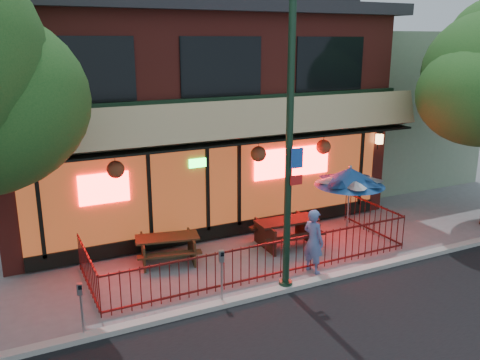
% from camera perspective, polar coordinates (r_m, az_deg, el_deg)
% --- Properties ---
extents(ground, '(80.00, 80.00, 0.00)m').
position_cam_1_polar(ground, '(12.68, 4.17, -11.31)').
color(ground, gray).
rests_on(ground, ground).
extents(curb, '(80.00, 0.25, 0.12)m').
position_cam_1_polar(curb, '(12.28, 5.37, -11.99)').
color(curb, '#999993').
rests_on(curb, ground).
extents(restaurant_building, '(12.96, 9.49, 8.05)m').
position_cam_1_polar(restaurant_building, '(17.88, -7.29, 10.27)').
color(restaurant_building, maroon).
rests_on(restaurant_building, ground).
extents(neighbor_building, '(6.00, 7.00, 6.00)m').
position_cam_1_polar(neighbor_building, '(23.02, 14.18, 8.25)').
color(neighbor_building, gray).
rests_on(neighbor_building, ground).
extents(patio_fence, '(8.44, 2.62, 1.00)m').
position_cam_1_polar(patio_fence, '(12.81, 3.08, -7.89)').
color(patio_fence, '#4B1010').
rests_on(patio_fence, ground).
extents(street_light, '(0.43, 0.32, 7.00)m').
position_cam_1_polar(street_light, '(11.28, 5.52, 2.29)').
color(street_light, black).
rests_on(street_light, ground).
extents(picnic_table_left, '(1.88, 1.58, 0.71)m').
position_cam_1_polar(picnic_table_left, '(13.68, -8.15, -7.23)').
color(picnic_table_left, '#3D2B16').
rests_on(picnic_table_left, ground).
extents(picnic_table_right, '(1.82, 1.42, 0.76)m').
position_cam_1_polar(picnic_table_right, '(14.65, 5.25, -5.42)').
color(picnic_table_right, black).
rests_on(picnic_table_right, ground).
extents(patio_umbrella, '(1.99, 1.99, 2.28)m').
position_cam_1_polar(patio_umbrella, '(14.78, 12.24, 0.36)').
color(patio_umbrella, gray).
rests_on(patio_umbrella, ground).
extents(pedestrian, '(0.54, 0.69, 1.66)m').
position_cam_1_polar(pedestrian, '(12.96, 8.24, -6.79)').
color(pedestrian, '#5168A3').
rests_on(pedestrian, ground).
extents(parking_meter_near, '(0.13, 0.12, 1.30)m').
position_cam_1_polar(parking_meter_near, '(11.29, -2.08, -9.85)').
color(parking_meter_near, gray).
rests_on(parking_meter_near, ground).
extents(parking_meter_far, '(0.12, 0.11, 1.18)m').
position_cam_1_polar(parking_meter_far, '(10.61, -17.43, -12.86)').
color(parking_meter_far, gray).
rests_on(parking_meter_far, ground).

